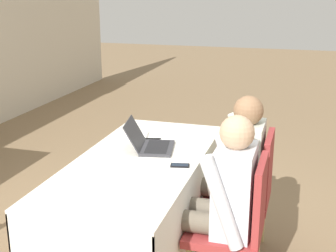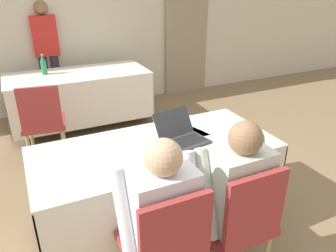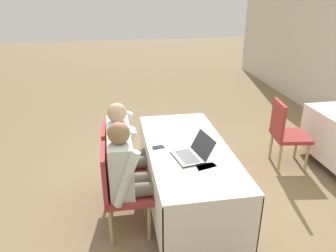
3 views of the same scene
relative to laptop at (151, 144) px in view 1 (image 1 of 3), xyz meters
name	(u,v)px [view 1 (image 1 of 3)]	position (x,y,z in m)	size (l,w,h in m)	color
conference_table_near	(139,183)	(-0.21, 0.01, -0.21)	(1.81, 0.81, 0.73)	white
laptop	(151,144)	(0.00, 0.00, 0.00)	(0.38, 0.38, 0.21)	#333338
cell_phone	(180,165)	(-0.26, -0.29, -0.04)	(0.09, 0.13, 0.01)	black
paper_beside_laptop	(142,137)	(0.23, 0.15, -0.04)	(0.22, 0.30, 0.00)	white
paper_centre_table	(103,183)	(-0.65, 0.08, -0.04)	(0.29, 0.35, 0.00)	white
paper_left_edge	(154,143)	(0.15, 0.02, -0.04)	(0.28, 0.34, 0.00)	white
chair_near_left	(237,223)	(-0.47, -0.70, -0.28)	(0.44, 0.44, 0.90)	tan
chair_near_right	(248,189)	(0.04, -0.70, -0.28)	(0.44, 0.44, 0.90)	tan
person_checkered_shirt	(221,196)	(-0.47, -0.60, -0.12)	(0.50, 0.52, 1.16)	#665B4C
person_white_shirt	(235,166)	(0.04, -0.60, -0.12)	(0.50, 0.52, 1.16)	#665B4C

